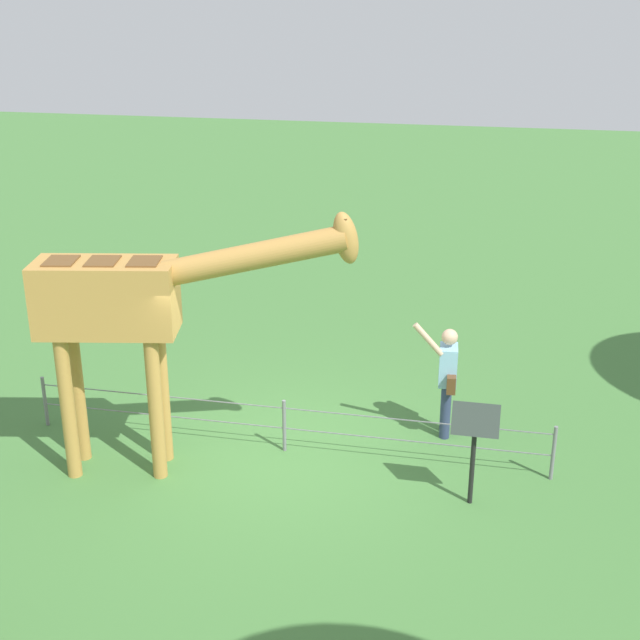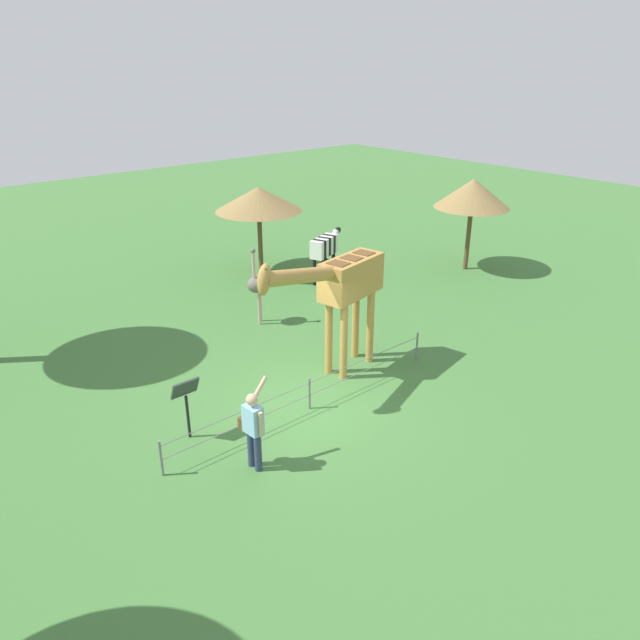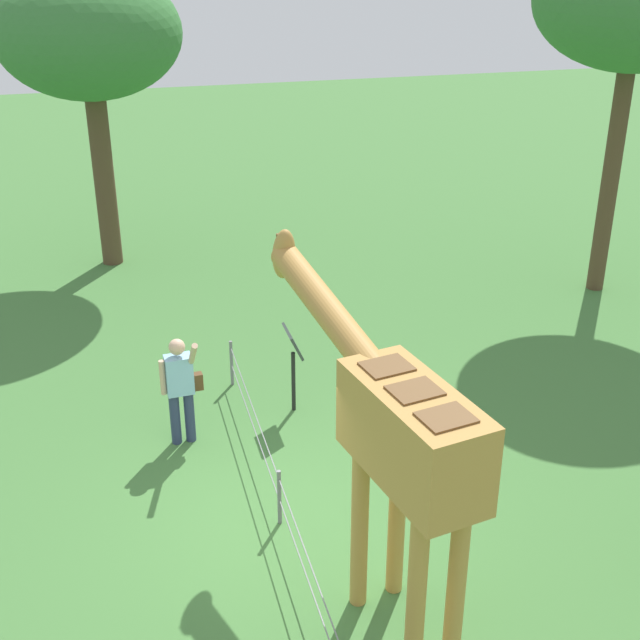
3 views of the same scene
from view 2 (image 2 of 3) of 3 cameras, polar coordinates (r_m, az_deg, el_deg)
The scene contains 9 objects.
ground_plane at distance 13.34m, azimuth -1.17°, elevation -8.23°, with size 60.00×60.00×0.00m, color #427538.
giraffe at distance 13.81m, azimuth 2.11°, elevation 3.28°, with size 3.97×1.23×3.45m.
visitor at distance 11.17m, azimuth -6.33°, elevation -9.94°, with size 0.62×0.58×1.72m.
zebra at distance 20.19m, azimuth 0.48°, elevation 6.79°, with size 1.79×0.95×1.66m.
ostrich at distance 17.01m, azimuth -5.81°, elevation 3.38°, with size 0.70×0.56×2.25m.
shade_hut_near at distance 21.71m, azimuth 14.23°, elevation 11.50°, with size 2.60×2.60×3.21m.
shade_hut_far at distance 20.86m, azimuth -5.84°, elevation 11.28°, with size 2.95×2.95×3.01m.
info_sign at distance 12.18m, azimuth -12.56°, elevation -7.04°, with size 0.56×0.21×1.32m.
wire_fence at distance 13.09m, azimuth -1.01°, elevation -6.85°, with size 7.05×0.05×0.75m.
Camera 2 is at (7.16, 8.75, 7.08)m, focal length 33.86 mm.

